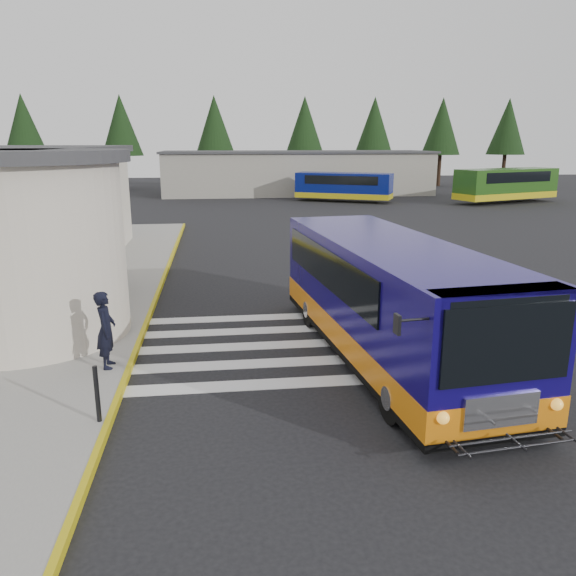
{
  "coord_description": "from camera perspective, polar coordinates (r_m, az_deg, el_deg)",
  "views": [
    {
      "loc": [
        -1.9,
        -14.5,
        5.16
      ],
      "look_at": [
        -0.16,
        -0.5,
        1.46
      ],
      "focal_mm": 35.0,
      "sensor_mm": 36.0,
      "label": 1
    }
  ],
  "objects": [
    {
      "name": "pedestrian_a",
      "position": [
        13.32,
        -18.01,
        -4.05
      ],
      "size": [
        0.45,
        0.66,
        1.78
      ],
      "primitive_type": "imported",
      "rotation": [
        0.0,
        0.0,
        1.6
      ],
      "color": "black",
      "rests_on": "sidewalk"
    },
    {
      "name": "transit_bus",
      "position": [
        13.69,
        10.19,
        -1.58
      ],
      "size": [
        4.15,
        10.41,
        2.88
      ],
      "rotation": [
        0.0,
        0.0,
        0.11
      ],
      "color": "#100758",
      "rests_on": "ground"
    },
    {
      "name": "depot_building",
      "position": [
        57.13,
        0.89,
        11.65
      ],
      "size": [
        26.4,
        8.4,
        4.2
      ],
      "color": "gray",
      "rests_on": "ground"
    },
    {
      "name": "sidewalk",
      "position": [
        20.46,
        -27.13,
        -1.34
      ],
      "size": [
        10.0,
        34.0,
        0.15
      ],
      "primitive_type": "cube",
      "color": "gray",
      "rests_on": "ground"
    },
    {
      "name": "crosswalk",
      "position": [
        14.7,
        -1.18,
        -5.81
      ],
      "size": [
        8.0,
        5.35,
        0.01
      ],
      "color": "silver",
      "rests_on": "ground"
    },
    {
      "name": "ground",
      "position": [
        15.51,
        0.36,
        -4.72
      ],
      "size": [
        140.0,
        140.0,
        0.0
      ],
      "primitive_type": "plane",
      "color": "black",
      "rests_on": "ground"
    },
    {
      "name": "tree_line",
      "position": [
        65.04,
        0.16,
        16.14
      ],
      "size": [
        58.4,
        4.4,
        10.0
      ],
      "color": "black",
      "rests_on": "ground"
    },
    {
      "name": "bollard",
      "position": [
        10.97,
        -18.83,
        -10.16
      ],
      "size": [
        0.09,
        0.09,
        1.09
      ],
      "primitive_type": "cylinder",
      "color": "black",
      "rests_on": "sidewalk"
    },
    {
      "name": "pedestrian_b",
      "position": [
        15.42,
        -24.5,
        -2.03
      ],
      "size": [
        1.11,
        1.13,
        1.84
      ],
      "primitive_type": "imported",
      "rotation": [
        0.0,
        0.0,
        -0.87
      ],
      "color": "black",
      "rests_on": "sidewalk"
    },
    {
      "name": "curb_strip",
      "position": [
        19.31,
        -13.22,
        -0.94
      ],
      "size": [
        0.12,
        34.0,
        0.16
      ],
      "primitive_type": "cube",
      "color": "gold",
      "rests_on": "ground"
    },
    {
      "name": "far_bus_b",
      "position": [
        52.23,
        21.29,
        9.84
      ],
      "size": [
        9.95,
        5.79,
        2.48
      ],
      "rotation": [
        0.0,
        0.0,
        1.92
      ],
      "color": "#224C14",
      "rests_on": "ground"
    },
    {
      "name": "far_bus_a",
      "position": [
        49.88,
        5.69,
        10.31
      ],
      "size": [
        8.43,
        5.8,
        2.14
      ],
      "rotation": [
        0.0,
        0.0,
        1.1
      ],
      "color": "navy",
      "rests_on": "ground"
    }
  ]
}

